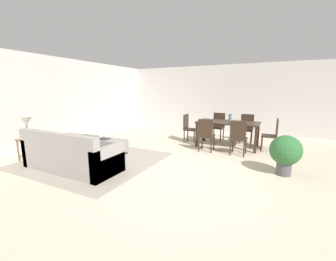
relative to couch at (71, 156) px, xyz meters
name	(u,v)px	position (x,y,z in m)	size (l,w,h in m)	color
ground_plane	(182,170)	(2.15, 1.03, -0.30)	(10.80, 10.80, 0.00)	beige
wall_back	(230,99)	(2.15, 6.03, 1.05)	(9.00, 0.12, 2.70)	beige
wall_left	(58,101)	(-2.35, 1.53, 1.05)	(0.12, 11.00, 2.70)	beige
area_rug	(93,160)	(-0.04, 0.67, -0.30)	(3.00, 2.80, 0.01)	gray
couch	(71,156)	(0.00, 0.00, 0.00)	(2.17, 0.86, 0.86)	gray
ottoman_table	(109,145)	(-0.08, 1.28, -0.07)	(0.95, 0.46, 0.39)	gray
side_table	(29,143)	(-1.39, -0.03, 0.14)	(0.40, 0.40, 0.55)	brown
table_lamp	(26,122)	(-1.39, -0.03, 0.66)	(0.26, 0.26, 0.53)	brown
dining_table	(228,125)	(2.60, 3.48, 0.37)	(1.78, 0.91, 0.76)	#332319
dining_chair_near_left	(206,133)	(2.19, 2.63, 0.22)	(0.42, 0.42, 0.92)	#332319
dining_chair_near_right	(238,136)	(3.04, 2.67, 0.22)	(0.41, 0.41, 0.92)	#332319
dining_chair_far_left	(218,125)	(2.12, 4.29, 0.22)	(0.42, 0.42, 0.92)	#332319
dining_chair_far_right	(247,127)	(3.05, 4.27, 0.22)	(0.41, 0.41, 0.92)	#332319
dining_chair_head_east	(273,133)	(3.83, 3.50, 0.22)	(0.41, 0.41, 0.92)	#332319
dining_chair_head_west	(189,127)	(1.35, 3.46, 0.22)	(0.41, 0.41, 0.92)	#332319
vase_centerpiece	(230,118)	(2.65, 3.53, 0.58)	(0.09, 0.09, 0.23)	slate
book_on_ottoman	(104,139)	(-0.20, 1.23, 0.11)	(0.26, 0.20, 0.03)	#333338
potted_plant	(285,152)	(4.09, 1.72, 0.18)	(0.60, 0.60, 0.82)	#4C4C51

